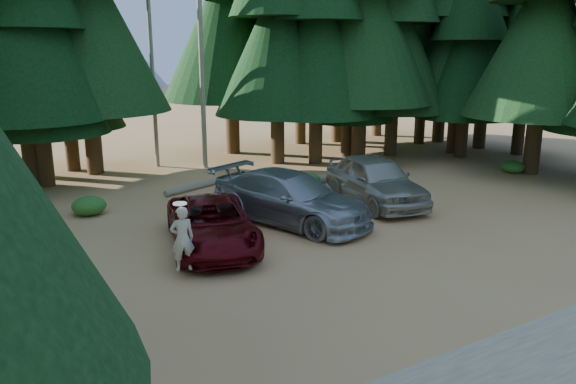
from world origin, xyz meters
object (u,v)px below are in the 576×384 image
at_px(frisbee_player, 182,238).
at_px(log_mid, 288,189).
at_px(silver_minivan_right, 375,180).
at_px(log_right, 325,179).
at_px(silver_minivan_center, 290,198).
at_px(red_pickup, 212,224).
at_px(log_left, 199,185).

height_order(frisbee_player, log_mid, frisbee_player).
height_order(silver_minivan_right, frisbee_player, frisbee_player).
relative_size(frisbee_player, log_right, 0.32).
distance_m(silver_minivan_center, silver_minivan_right, 4.17).
bearing_deg(log_right, log_mid, -150.16).
xyz_separation_m(silver_minivan_right, log_right, (0.28, 3.85, -0.76)).
height_order(silver_minivan_center, frisbee_player, frisbee_player).
distance_m(silver_minivan_center, log_mid, 4.33).
bearing_deg(red_pickup, log_right, 49.44).
xyz_separation_m(silver_minivan_center, silver_minivan_right, (4.15, 0.44, 0.06)).
height_order(silver_minivan_right, log_right, silver_minivan_right).
bearing_deg(log_right, silver_minivan_right, -78.54).
bearing_deg(silver_minivan_center, log_right, 24.05).
bearing_deg(silver_minivan_right, silver_minivan_center, -162.78).
height_order(silver_minivan_right, log_mid, silver_minivan_right).
xyz_separation_m(red_pickup, log_right, (7.75, 5.19, -0.55)).
distance_m(red_pickup, silver_minivan_right, 7.59).
height_order(silver_minivan_center, log_right, silver_minivan_center).
height_order(silver_minivan_center, silver_minivan_right, silver_minivan_right).
relative_size(silver_minivan_right, log_mid, 1.66).
bearing_deg(silver_minivan_center, log_left, 77.93).
relative_size(silver_minivan_center, silver_minivan_right, 1.10).
distance_m(log_left, log_mid, 3.88).
xyz_separation_m(red_pickup, log_left, (2.46, 7.08, -0.60)).
bearing_deg(silver_minivan_center, silver_minivan_right, -13.93).
xyz_separation_m(red_pickup, silver_minivan_center, (3.32, 0.90, 0.15)).
relative_size(silver_minivan_right, frisbee_player, 3.02).
xyz_separation_m(frisbee_player, log_left, (4.08, 8.94, -0.97)).
bearing_deg(frisbee_player, silver_minivan_right, -153.33).
xyz_separation_m(frisbee_player, log_mid, (7.06, 6.45, -0.97)).
bearing_deg(silver_minivan_right, log_right, 96.93).
bearing_deg(log_right, red_pickup, -130.58).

